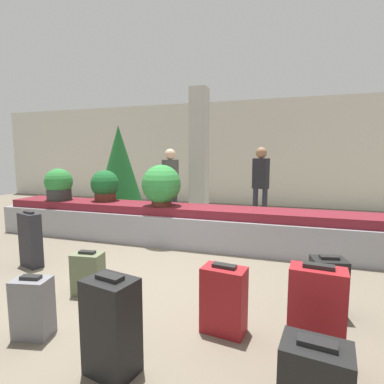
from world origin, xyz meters
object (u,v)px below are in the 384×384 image
suitcase_5 (88,274)px  decorated_tree (119,170)px  suitcase_7 (328,286)px  traveler_1 (170,180)px  pillar (199,153)px  suitcase_3 (224,299)px  suitcase_2 (111,326)px  suitcase_4 (31,240)px  suitcase_1 (316,316)px  potted_plant_2 (105,186)px  suitcase_0 (33,307)px  potted_plant_1 (161,185)px  traveler_0 (261,179)px  potted_plant_0 (59,185)px

suitcase_5 → decorated_tree: bearing=108.7°
suitcase_7 → traveler_1: traveler_1 is taller
pillar → traveler_1: size_ratio=1.91×
suitcase_3 → traveler_1: (-1.95, 3.61, 0.71)m
suitcase_2 → suitcase_4: bearing=158.7°
suitcase_1 → potted_plant_2: 4.55m
suitcase_0 → suitcase_2: bearing=-22.9°
traveler_1 → potted_plant_2: bearing=178.4°
suitcase_1 → suitcase_4: bearing=171.2°
suitcase_4 → suitcase_7: 3.74m
suitcase_0 → suitcase_5: suitcase_0 is taller
suitcase_0 → potted_plant_2: 3.46m
suitcase_0 → traveler_1: traveler_1 is taller
potted_plant_2 → suitcase_3: bearing=-41.5°
pillar → traveler_1: pillar is taller
suitcase_5 → potted_plant_1: potted_plant_1 is taller
potted_plant_2 → suitcase_1: bearing=-37.2°
suitcase_2 → suitcase_5: bearing=145.5°
suitcase_7 → traveler_0: 3.76m
potted_plant_0 → traveler_1: size_ratio=0.37×
pillar → potted_plant_0: 3.39m
suitcase_4 → traveler_1: 3.10m
suitcase_3 → suitcase_0: bearing=-152.3°
suitcase_5 → suitcase_7: 2.48m
suitcase_1 → suitcase_4: 3.68m
suitcase_2 → traveler_0: traveler_0 is taller
suitcase_1 → potted_plant_0: (-4.52, 2.54, 0.59)m
potted_plant_0 → suitcase_0: bearing=-51.9°
suitcase_1 → suitcase_3: size_ratio=1.25×
decorated_tree → suitcase_5: bearing=-64.0°
suitcase_1 → traveler_0: traveler_0 is taller
suitcase_1 → suitcase_4: suitcase_4 is taller
suitcase_5 → potted_plant_0: 3.15m
suitcase_0 → suitcase_3: (1.52, 0.56, 0.04)m
suitcase_7 → potted_plant_2: size_ratio=0.98×
suitcase_1 → decorated_tree: decorated_tree is taller
suitcase_7 → potted_plant_1: 3.11m
pillar → traveler_0: size_ratio=1.88×
suitcase_1 → suitcase_7: suitcase_1 is taller
suitcase_2 → potted_plant_2: bearing=136.1°
suitcase_5 → decorated_tree: decorated_tree is taller
suitcase_7 → pillar: bearing=109.2°
suitcase_7 → potted_plant_1: size_ratio=0.82×
suitcase_2 → suitcase_4: suitcase_4 is taller
suitcase_4 → potted_plant_0: potted_plant_0 is taller
suitcase_7 → potted_plant_0: potted_plant_0 is taller
traveler_1 → decorated_tree: (-1.30, 0.07, 0.20)m
traveler_0 → pillar: bearing=-1.6°
potted_plant_2 → traveler_1: traveler_1 is taller
potted_plant_2 → traveler_0: size_ratio=0.35×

